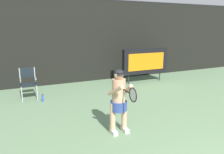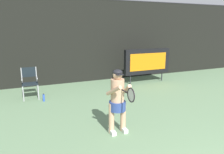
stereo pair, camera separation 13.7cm
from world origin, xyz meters
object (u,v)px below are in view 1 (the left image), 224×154
object	(u,v)px
tennis_player	(119,99)
umpire_chair	(28,82)
water_bottle	(43,98)
tennis_racket	(132,95)
scoreboard	(145,61)

from	to	relation	value
tennis_player	umpire_chair	bearing A→B (deg)	117.40
umpire_chair	water_bottle	bearing A→B (deg)	-53.02
water_bottle	tennis_player	xyz separation A→B (m)	(1.40, -2.93, 0.71)
umpire_chair	tennis_racket	xyz separation A→B (m)	(1.83, -3.98, 0.47)
water_bottle	tennis_racket	bearing A→B (deg)	-67.39
scoreboard	tennis_player	world-z (taller)	tennis_player
water_bottle	tennis_racket	xyz separation A→B (m)	(1.44, -3.47, 0.96)
scoreboard	tennis_player	size ratio (longest dim) A/B	1.45
scoreboard	tennis_racket	world-z (taller)	scoreboard
umpire_chair	water_bottle	size ratio (longest dim) A/B	4.08
umpire_chair	tennis_racket	world-z (taller)	tennis_racket
scoreboard	tennis_racket	bearing A→B (deg)	-125.60
tennis_player	tennis_racket	size ratio (longest dim) A/B	2.52
water_bottle	tennis_racket	size ratio (longest dim) A/B	0.44
scoreboard	umpire_chair	bearing A→B (deg)	-175.93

